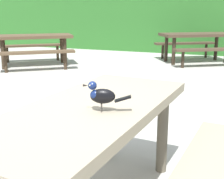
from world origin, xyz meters
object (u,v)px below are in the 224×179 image
bird_grackle (101,95)px  picnic_table_mid_right (196,41)px  picnic_table_mid_left (34,43)px  picnic_table_foreground (91,132)px

bird_grackle → picnic_table_mid_right: size_ratio=0.12×
picnic_table_mid_left → picnic_table_mid_right: (3.55, 1.96, 0.00)m
picnic_table_mid_left → bird_grackle: bearing=-50.9°
bird_grackle → picnic_table_mid_right: (-0.23, 6.61, -0.29)m
picnic_table_foreground → bird_grackle: bearing=-38.9°
bird_grackle → picnic_table_mid_left: size_ratio=0.12×
bird_grackle → picnic_table_mid_right: 6.62m
picnic_table_foreground → bird_grackle: (0.11, -0.09, 0.29)m
picnic_table_foreground → picnic_table_mid_left: size_ratio=0.78×
picnic_table_foreground → picnic_table_mid_left: (-3.67, 4.56, 0.00)m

